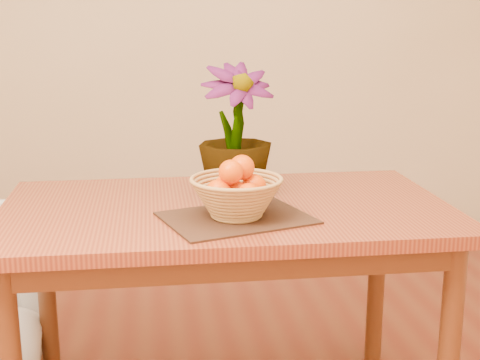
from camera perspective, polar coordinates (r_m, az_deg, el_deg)
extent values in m
cube|color=#FFE6C2|center=(3.96, -4.55, 14.07)|extent=(4.00, 0.02, 2.70)
cube|color=brown|center=(2.10, -1.18, -2.66)|extent=(1.40, 0.80, 0.04)
cube|color=#4F2812|center=(2.12, -1.18, -4.21)|extent=(1.28, 0.68, 0.08)
cylinder|color=#4F2812|center=(2.12, 17.38, -14.13)|extent=(0.06, 0.06, 0.71)
cylinder|color=#4F2812|center=(2.55, -16.17, -9.17)|extent=(0.06, 0.06, 0.71)
cylinder|color=#4F2812|center=(2.66, 11.58, -7.94)|extent=(0.06, 0.06, 0.71)
cube|color=#392115|center=(1.95, -0.30, -3.26)|extent=(0.48, 0.42, 0.01)
cylinder|color=tan|center=(1.95, -0.30, -3.06)|extent=(0.14, 0.14, 0.01)
sphere|color=#FC4D04|center=(1.93, -0.30, -0.99)|extent=(0.06, 0.06, 0.06)
sphere|color=#FC4D04|center=(1.96, 1.19, -0.56)|extent=(0.07, 0.07, 0.07)
sphere|color=#FC4D04|center=(1.98, -1.27, -0.52)|extent=(0.07, 0.07, 0.07)
sphere|color=#FC4D04|center=(1.90, -1.85, -1.06)|extent=(0.07, 0.07, 0.07)
sphere|color=#FC4D04|center=(1.88, 0.71, -1.29)|extent=(0.07, 0.07, 0.07)
sphere|color=#FC4D04|center=(1.94, 0.16, 1.08)|extent=(0.07, 0.07, 0.07)
sphere|color=#FC4D04|center=(1.89, -0.79, 0.69)|extent=(0.07, 0.07, 0.07)
imported|color=#1E4B15|center=(2.16, -0.39, 4.20)|extent=(0.29, 0.29, 0.43)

